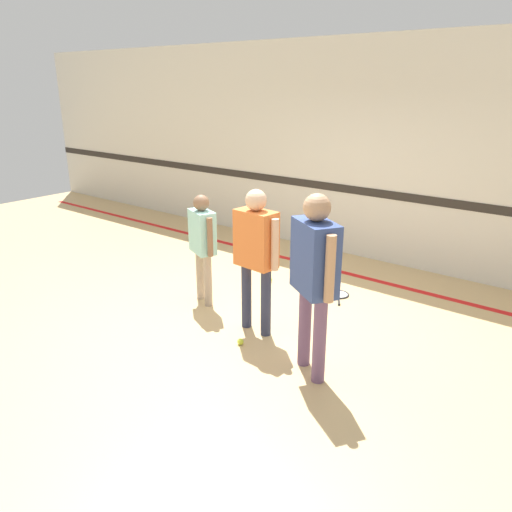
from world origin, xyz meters
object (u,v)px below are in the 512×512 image
Objects in this scene: person_instructor at (256,246)px; tennis_ball_near_instructor at (240,342)px; person_student_right at (315,267)px; racket_spare_on_floor at (338,295)px; tennis_ball_by_spare_racket at (334,284)px; person_student_left at (202,237)px; tennis_ball_stray_left at (270,280)px.

person_instructor reaches higher than tennis_ball_near_instructor.
racket_spare_on_floor is at bearing -36.42° from person_student_right.
person_student_right is (0.91, -0.34, 0.08)m from person_instructor.
tennis_ball_by_spare_racket is at bearing -33.63° from person_student_right.
person_student_right is at bearing 0.75° from tennis_ball_near_instructor.
tennis_ball_by_spare_racket is at bearing 90.61° from tennis_ball_near_instructor.
person_student_right is 25.66× the size of tennis_ball_by_spare_racket.
person_student_right is at bearing -15.50° from person_instructor.
person_student_right is 2.12m from racket_spare_on_floor.
person_instructor is at bearing 11.17° from person_student_left.
tennis_ball_stray_left reaches higher than racket_spare_on_floor.
tennis_ball_stray_left is (-0.96, -0.17, 0.02)m from racket_spare_on_floor.
person_student_left is 1.31m from tennis_ball_stray_left.
person_student_left is 1.42m from tennis_ball_near_instructor.
person_instructor reaches higher than tennis_ball_stray_left.
racket_spare_on_floor is at bearing -47.86° from tennis_ball_by_spare_racket.
tennis_ball_near_instructor is at bearing -73.37° from person_instructor.
racket_spare_on_floor is (-0.67, 1.72, -1.04)m from person_student_right.
person_student_left is 20.30× the size of tennis_ball_stray_left.
person_instructor reaches higher than person_student_left.
person_instructor is 23.60× the size of tennis_ball_by_spare_racket.
tennis_ball_stray_left is at bearing 125.51° from person_instructor.
racket_spare_on_floor is at bearing 67.18° from person_student_left.
person_student_right reaches higher than person_student_left.
tennis_ball_stray_left is (0.25, 1.01, -0.80)m from person_student_left.
tennis_ball_near_instructor is at bearing -63.21° from tennis_ball_stray_left.
racket_spare_on_floor is 1.74m from tennis_ball_near_instructor.
person_student_left is 2.83× the size of racket_spare_on_floor.
tennis_ball_by_spare_racket is 1.00× the size of tennis_ball_stray_left.
person_instructor is at bearing -41.14° from racket_spare_on_floor.
person_student_right reaches higher than tennis_ball_by_spare_racket.
person_student_left is 1.88m from racket_spare_on_floor.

